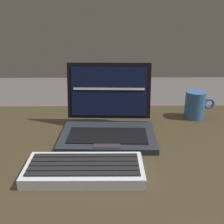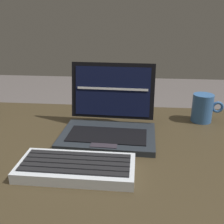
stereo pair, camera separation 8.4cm
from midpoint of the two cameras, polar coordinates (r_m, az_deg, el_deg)
The scene contains 4 objects.
desk at distance 0.88m, azimuth -8.59°, elevation -12.99°, with size 1.46×0.76×0.74m.
laptop_front at distance 0.89m, azimuth -3.52°, elevation -2.19°, with size 0.31×0.26×0.22m.
external_keyboard at distance 0.70m, azimuth -9.41°, elevation -12.01°, with size 0.30×0.14×0.03m.
coffee_mug at distance 1.06m, azimuth 15.16°, elevation 1.44°, with size 0.11×0.08×0.10m.
Camera 1 is at (0.08, -0.73, 1.13)m, focal length 42.97 mm.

